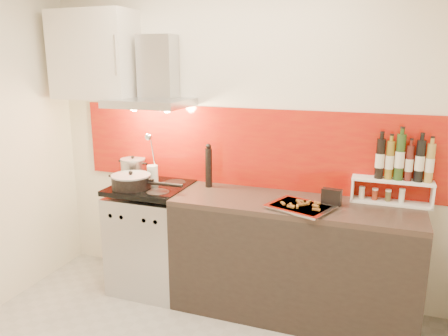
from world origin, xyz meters
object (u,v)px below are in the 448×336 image
at_px(pepper_mill, 209,166).
at_px(counter, 293,258).
at_px(range_stove, 152,238).
at_px(stock_pot, 133,167).
at_px(saute_pan, 132,181).
at_px(baking_tray, 300,207).

bearing_deg(pepper_mill, counter, -11.50).
xyz_separation_m(range_stove, stock_pot, (-0.28, 0.20, 0.55)).
relative_size(range_stove, saute_pan, 1.49).
bearing_deg(counter, saute_pan, -174.66).
distance_m(range_stove, baking_tray, 1.36).
distance_m(stock_pot, pepper_mill, 0.74).
distance_m(stock_pot, saute_pan, 0.37).
xyz_separation_m(range_stove, pepper_mill, (0.46, 0.16, 0.63)).
bearing_deg(stock_pot, saute_pan, -60.44).
bearing_deg(pepper_mill, saute_pan, -153.91).
relative_size(stock_pot, saute_pan, 0.36).
bearing_deg(counter, pepper_mill, 168.50).
bearing_deg(range_stove, counter, 0.23).
height_order(pepper_mill, baking_tray, pepper_mill).
xyz_separation_m(counter, saute_pan, (-1.30, -0.12, 0.52)).
distance_m(saute_pan, baking_tray, 1.36).
bearing_deg(stock_pot, baking_tray, -12.20).
height_order(range_stove, saute_pan, saute_pan).
height_order(stock_pot, baking_tray, stock_pot).
distance_m(saute_pan, pepper_mill, 0.63).
relative_size(stock_pot, pepper_mill, 0.60).
bearing_deg(saute_pan, counter, 5.34).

